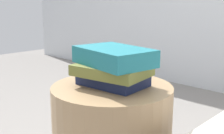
# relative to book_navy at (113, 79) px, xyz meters

# --- Properties ---
(book_navy) EXTENTS (0.25, 0.18, 0.04)m
(book_navy) POSITION_rel_book_navy_xyz_m (0.00, 0.00, 0.00)
(book_navy) COLOR #19234C
(book_navy) RESTS_ON side_table
(book_olive) EXTENTS (0.28, 0.23, 0.04)m
(book_olive) POSITION_rel_book_navy_xyz_m (0.01, -0.02, 0.04)
(book_olive) COLOR olive
(book_olive) RESTS_ON book_navy
(book_teal) EXTENTS (0.31, 0.23, 0.06)m
(book_teal) POSITION_rel_book_navy_xyz_m (0.01, -0.01, 0.09)
(book_teal) COLOR #1E727F
(book_teal) RESTS_ON book_olive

